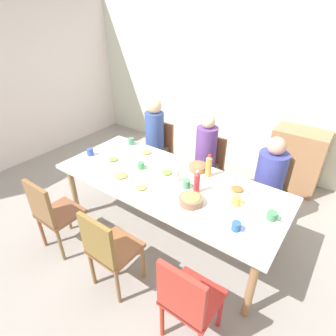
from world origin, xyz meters
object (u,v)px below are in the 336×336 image
Objects in this scene: bowl_1 at (198,167)px; side_cabinet at (296,160)px; person_4 at (270,175)px; person_5 at (154,135)px; person_0 at (205,154)px; chair_5 at (158,149)px; plate_0 at (147,153)px; chair_2 at (188,299)px; cup_0 at (236,226)px; plate_5 at (141,188)px; cup_1 at (90,152)px; chair_0 at (207,165)px; plate_3 at (121,177)px; bowl_0 at (191,200)px; plate_2 at (167,173)px; bottle_0 at (177,174)px; chair_1 at (52,212)px; cup_4 at (141,166)px; plate_1 at (113,160)px; cup_6 at (131,141)px; cup_2 at (187,184)px; bottle_1 at (209,166)px; bottle_2 at (197,182)px; dining_table at (168,185)px; plate_4 at (237,190)px; cup_5 at (272,216)px; cup_3 at (236,200)px.

side_cabinet is at bearing 63.54° from bowl_1.
person_4 is 0.90× the size of person_5.
person_0 is 1.38× the size of chair_5.
person_4 reaches higher than plate_0.
chair_2 reaches higher than cup_0.
plate_5 is 1.75× the size of cup_1.
person_4 reaches higher than chair_0.
bowl_0 is at bearing 4.37° from plate_3.
person_4 is 1.16m from plate_2.
side_cabinet is at bearing 66.00° from bottle_0.
chair_1 is 1.05m from cup_4.
chair_0 is at bearing 51.11° from plate_1.
cup_6 is (-0.08, -0.49, 0.29)m from chair_5.
bowl_0 reaches higher than cup_2.
bottle_1 reaches higher than bottle_2.
chair_1 is 0.69× the size of person_5.
dining_table is 1.00m from cup_6.
chair_2 is 1.24m from bottle_0.
bottle_2 reaches higher than cup_6.
plate_1 is (-1.60, 0.85, 0.26)m from chair_2.
plate_1 is 0.89× the size of plate_4.
bottle_0 is at bearing -15.69° from plate_2.
cup_4 is (-1.29, 0.29, 0.00)m from cup_0.
person_5 is 11.18× the size of cup_4.
dining_table is at bearing -47.20° from chair_5.
bottle_2 is at bearing -1.55° from cup_2.
cup_5 is 1.01m from bottle_0.
cup_2 is at bearing -0.60° from dining_table.
plate_4 is 1.90× the size of cup_3.
cup_4 is 0.13× the size of side_cabinet.
dining_table is 2.77× the size of side_cabinet.
person_4 is at bearing 67.08° from bowl_0.
cup_3 is (0.75, -0.77, 0.07)m from person_0.
cup_2 is at bearing -177.63° from cup_5.
side_cabinet is (1.47, 1.55, -0.32)m from plate_0.
plate_2 is at bearing -168.04° from plate_4.
plate_5 is at bearing -164.76° from cup_5.
chair_0 is 1.50m from cup_0.
plate_3 is 1.56m from cup_5.
plate_4 is 0.47m from cup_5.
bowl_1 is (0.98, -0.53, 0.28)m from chair_5.
bottle_2 reaches higher than bowl_0.
bottle_0 is (-0.75, 0.94, 0.33)m from chair_2.
bottle_0 is (0.92, -0.77, 0.07)m from person_5.
person_5 is 1.20m from bottle_0.
bottle_0 is at bearing -179.95° from cup_3.
plate_0 is at bearing -14.62° from cup_6.
plate_3 is 2.29× the size of cup_0.
person_0 is 10.38× the size of cup_3.
person_5 is 2.08m from cup_5.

